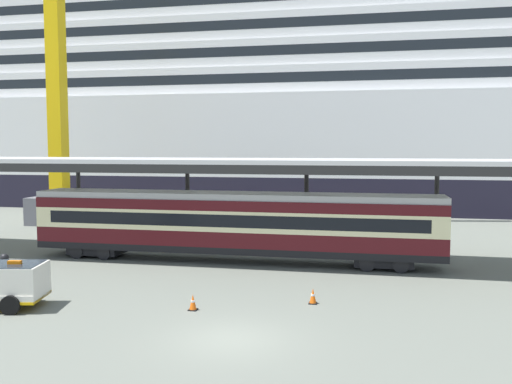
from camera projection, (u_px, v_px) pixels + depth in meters
name	position (u px, v px, depth m)	size (l,w,h in m)	color
ground_plane	(230.00, 339.00, 19.47)	(400.00, 400.00, 0.00)	#62665C
cruise_ship	(281.00, 113.00, 66.99)	(168.11, 24.09, 32.55)	black
platform_canopy	(235.00, 163.00, 32.59)	(47.38, 6.37, 6.09)	#BBBBBB
train_carriage	(233.00, 223.00, 32.47)	(24.11, 2.81, 4.11)	black
traffic_cone_near	(313.00, 296.00, 23.86)	(0.36, 0.36, 0.67)	black
traffic_cone_mid	(193.00, 302.00, 22.91)	(0.36, 0.36, 0.67)	black
quay_bollard	(5.00, 262.00, 30.15)	(0.48, 0.48, 0.96)	black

